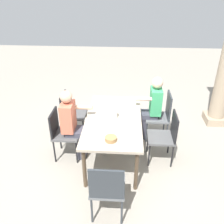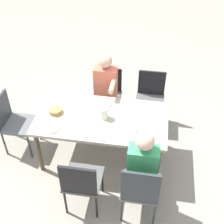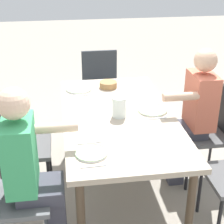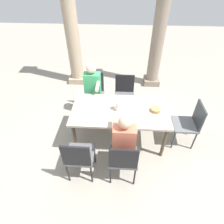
{
  "view_description": "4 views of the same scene",
  "coord_description": "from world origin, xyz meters",
  "views": [
    {
      "loc": [
        3.42,
        0.2,
        2.77
      ],
      "look_at": [
        -0.07,
        -0.03,
        0.84
      ],
      "focal_mm": 38.24,
      "sensor_mm": 36.0,
      "label": 1
    },
    {
      "loc": [
        -0.62,
        2.97,
        3.42
      ],
      "look_at": [
        -0.12,
        -0.1,
        0.78
      ],
      "focal_mm": 49.11,
      "sensor_mm": 36.0,
      "label": 2
    },
    {
      "loc": [
        -2.66,
        0.44,
        2.06
      ],
      "look_at": [
        -0.13,
        0.07,
        0.84
      ],
      "focal_mm": 57.47,
      "sensor_mm": 36.0,
      "label": 3
    },
    {
      "loc": [
        0.01,
        -2.57,
        2.89
      ],
      "look_at": [
        -0.14,
        -0.1,
        0.78
      ],
      "focal_mm": 29.85,
      "sensor_mm": 36.0,
      "label": 4
    }
  ],
  "objects": [
    {
      "name": "ground_plane",
      "position": [
        0.0,
        0.0,
        0.0
      ],
      "size": [
        16.0,
        16.0,
        0.0
      ],
      "primitive_type": "plane",
      "color": "gray"
    },
    {
      "name": "dining_table",
      "position": [
        0.0,
        0.0,
        0.68
      ],
      "size": [
        1.75,
        0.92,
        0.75
      ],
      "color": "tan",
      "rests_on": "ground"
    },
    {
      "name": "chair_west_north",
      "position": [
        -0.6,
        0.89,
        0.54
      ],
      "size": [
        0.44,
        0.44,
        0.95
      ],
      "color": "#5B5E61",
      "rests_on": "ground"
    },
    {
      "name": "chair_west_south",
      "position": [
        -0.6,
        -0.88,
        0.52
      ],
      "size": [
        0.44,
        0.44,
        0.9
      ],
      "color": "#4F4F50",
      "rests_on": "ground"
    },
    {
      "name": "chair_mid_north",
      "position": [
        0.08,
        0.88,
        0.52
      ],
      "size": [
        0.44,
        0.44,
        0.9
      ],
      "color": "#4F4F50",
      "rests_on": "ground"
    },
    {
      "name": "chair_mid_south",
      "position": [
        0.08,
        -0.88,
        0.52
      ],
      "size": [
        0.44,
        0.44,
        0.89
      ],
      "color": "#4F4F50",
      "rests_on": "ground"
    },
    {
      "name": "chair_head_east",
      "position": [
        1.29,
        0.0,
        0.52
      ],
      "size": [
        0.44,
        0.44,
        0.91
      ],
      "color": "#5B5E61",
      "rests_on": "ground"
    },
    {
      "name": "diner_woman_green",
      "position": [
        0.07,
        -0.68,
        0.68
      ],
      "size": [
        0.34,
        0.49,
        1.27
      ],
      "color": "#3F3F4C",
      "rests_on": "ground"
    },
    {
      "name": "diner_man_white",
      "position": [
        -0.6,
        0.68,
        0.68
      ],
      "size": [
        0.35,
        0.49,
        1.27
      ],
      "color": "#3F3F4C",
      "rests_on": "ground"
    },
    {
      "name": "stone_column_near",
      "position": [
        -1.29,
        2.19,
        1.5
      ],
      "size": [
        0.45,
        0.45,
        3.04
      ],
      "color": "tan",
      "rests_on": "ground"
    },
    {
      "name": "stone_column_centre",
      "position": [
        0.86,
        2.19,
        1.45
      ],
      "size": [
        0.42,
        0.42,
        2.95
      ],
      "color": "gray",
      "rests_on": "ground"
    },
    {
      "name": "plate_0",
      "position": [
        -0.58,
        0.28,
        0.76
      ],
      "size": [
        0.22,
        0.22,
        0.02
      ],
      "color": "white",
      "rests_on": "dining_table"
    },
    {
      "name": "fork_0",
      "position": [
        -0.73,
        0.28,
        0.76
      ],
      "size": [
        0.02,
        0.17,
        0.01
      ],
      "primitive_type": "cube",
      "rotation": [
        0.0,
        0.0,
        0.04
      ],
      "color": "silver",
      "rests_on": "dining_table"
    },
    {
      "name": "spoon_0",
      "position": [
        -0.43,
        0.28,
        0.76
      ],
      "size": [
        0.03,
        0.17,
        0.01
      ],
      "primitive_type": "cube",
      "rotation": [
        0.0,
        0.0,
        0.06
      ],
      "color": "silver",
      "rests_on": "dining_table"
    },
    {
      "name": "plate_1",
      "position": [
        0.03,
        -0.3,
        0.76
      ],
      "size": [
        0.25,
        0.25,
        0.02
      ],
      "color": "white",
      "rests_on": "dining_table"
    },
    {
      "name": "fork_1",
      "position": [
        -0.12,
        -0.3,
        0.76
      ],
      "size": [
        0.03,
        0.17,
        0.01
      ],
      "primitive_type": "cube",
      "rotation": [
        0.0,
        0.0,
        0.08
      ],
      "color": "silver",
      "rests_on": "dining_table"
    },
    {
      "name": "spoon_1",
      "position": [
        0.18,
        -0.3,
        0.76
      ],
      "size": [
        0.03,
        0.17,
        0.01
      ],
      "primitive_type": "cube",
      "rotation": [
        0.0,
        0.0,
        -0.08
      ],
      "color": "silver",
      "rests_on": "dining_table"
    },
    {
      "name": "plate_2",
      "position": [
        0.61,
        0.29,
        0.76
      ],
      "size": [
        0.26,
        0.26,
        0.02
      ],
      "color": "white",
      "rests_on": "dining_table"
    },
    {
      "name": "fork_2",
      "position": [
        0.46,
        0.29,
        0.76
      ],
      "size": [
        0.03,
        0.17,
        0.01
      ],
      "primitive_type": "cube",
      "rotation": [
        0.0,
        0.0,
        -0.06
      ],
      "color": "silver",
      "rests_on": "dining_table"
    },
    {
      "name": "spoon_2",
      "position": [
        0.76,
        0.29,
        0.76
      ],
      "size": [
        0.02,
        0.17,
        0.01
      ],
      "primitive_type": "cube",
      "rotation": [
        0.0,
        0.0,
        -0.02
      ],
      "color": "silver",
      "rests_on": "dining_table"
    },
    {
      "name": "water_pitcher",
      "position": [
        -0.03,
        -0.0,
        0.83
      ],
      "size": [
        0.12,
        0.12,
        0.17
      ],
      "color": "white",
      "rests_on": "dining_table"
    },
    {
      "name": "bread_basket",
      "position": [
        0.63,
        -0.0,
        0.78
      ],
      "size": [
        0.17,
        0.17,
        0.06
      ],
      "primitive_type": "cylinder",
      "color": "#9E7547",
      "rests_on": "dining_table"
    }
  ]
}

